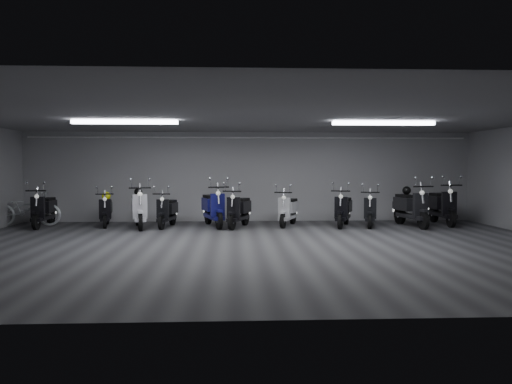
{
  "coord_description": "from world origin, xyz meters",
  "views": [
    {
      "loc": [
        -0.53,
        -10.38,
        1.73
      ],
      "look_at": [
        0.07,
        2.5,
        1.05
      ],
      "focal_mm": 34.35,
      "sensor_mm": 36.0,
      "label": 1
    }
  ],
  "objects_px": {
    "scooter_0": "(44,204)",
    "scooter_9": "(411,201)",
    "scooter_2": "(139,203)",
    "scooter_7": "(343,204)",
    "scooter_3": "(167,206)",
    "scooter_6": "(288,205)",
    "helmet_2": "(407,190)",
    "scooter_10": "(442,200)",
    "scooter_5": "(239,205)",
    "helmet_1": "(138,192)",
    "scooter_8": "(371,205)",
    "scooter_1": "(106,206)",
    "scooter_4": "(213,202)",
    "bicycle": "(26,205)",
    "helmet_0": "(106,196)"
  },
  "relations": [
    {
      "from": "scooter_5",
      "to": "scooter_10",
      "type": "distance_m",
      "value": 6.03
    },
    {
      "from": "scooter_1",
      "to": "scooter_3",
      "type": "height_order",
      "value": "scooter_3"
    },
    {
      "from": "scooter_3",
      "to": "scooter_8",
      "type": "relative_size",
      "value": 0.96
    },
    {
      "from": "scooter_3",
      "to": "helmet_2",
      "type": "xyz_separation_m",
      "value": [
        6.9,
        0.08,
        0.42
      ]
    },
    {
      "from": "scooter_4",
      "to": "bicycle",
      "type": "xyz_separation_m",
      "value": [
        -5.4,
        0.42,
        -0.11
      ]
    },
    {
      "from": "scooter_0",
      "to": "scooter_8",
      "type": "bearing_deg",
      "value": -3.61
    },
    {
      "from": "scooter_3",
      "to": "scooter_5",
      "type": "relative_size",
      "value": 0.93
    },
    {
      "from": "scooter_5",
      "to": "scooter_7",
      "type": "bearing_deg",
      "value": 20.86
    },
    {
      "from": "scooter_0",
      "to": "scooter_6",
      "type": "relative_size",
      "value": 1.06
    },
    {
      "from": "scooter_1",
      "to": "helmet_2",
      "type": "relative_size",
      "value": 6.55
    },
    {
      "from": "scooter_2",
      "to": "scooter_7",
      "type": "relative_size",
      "value": 1.09
    },
    {
      "from": "scooter_7",
      "to": "scooter_10",
      "type": "distance_m",
      "value": 3.04
    },
    {
      "from": "scooter_10",
      "to": "scooter_3",
      "type": "bearing_deg",
      "value": -175.99
    },
    {
      "from": "scooter_4",
      "to": "scooter_3",
      "type": "bearing_deg",
      "value": 166.86
    },
    {
      "from": "bicycle",
      "to": "scooter_8",
      "type": "bearing_deg",
      "value": -99.81
    },
    {
      "from": "scooter_2",
      "to": "scooter_5",
      "type": "xyz_separation_m",
      "value": [
        2.79,
        -0.04,
        -0.06
      ]
    },
    {
      "from": "scooter_8",
      "to": "scooter_6",
      "type": "bearing_deg",
      "value": -168.57
    },
    {
      "from": "scooter_3",
      "to": "scooter_10",
      "type": "xyz_separation_m",
      "value": [
        8.04,
        0.24,
        0.14
      ]
    },
    {
      "from": "scooter_2",
      "to": "scooter_7",
      "type": "distance_m",
      "value": 5.78
    },
    {
      "from": "scooter_3",
      "to": "scooter_9",
      "type": "relative_size",
      "value": 0.83
    },
    {
      "from": "scooter_0",
      "to": "scooter_9",
      "type": "relative_size",
      "value": 0.91
    },
    {
      "from": "scooter_0",
      "to": "scooter_9",
      "type": "height_order",
      "value": "scooter_9"
    },
    {
      "from": "helmet_2",
      "to": "scooter_0",
      "type": "bearing_deg",
      "value": 179.57
    },
    {
      "from": "scooter_5",
      "to": "scooter_10",
      "type": "bearing_deg",
      "value": 23.34
    },
    {
      "from": "bicycle",
      "to": "scooter_2",
      "type": "bearing_deg",
      "value": -106.91
    },
    {
      "from": "scooter_4",
      "to": "bicycle",
      "type": "bearing_deg",
      "value": 159.18
    },
    {
      "from": "scooter_0",
      "to": "scooter_7",
      "type": "bearing_deg",
      "value": -3.67
    },
    {
      "from": "scooter_3",
      "to": "scooter_4",
      "type": "xyz_separation_m",
      "value": [
        1.3,
        0.07,
        0.11
      ]
    },
    {
      "from": "scooter_0",
      "to": "helmet_2",
      "type": "xyz_separation_m",
      "value": [
        10.39,
        -0.08,
        0.37
      ]
    },
    {
      "from": "scooter_4",
      "to": "bicycle",
      "type": "distance_m",
      "value": 5.42
    },
    {
      "from": "helmet_1",
      "to": "scooter_9",
      "type": "bearing_deg",
      "value": -2.32
    },
    {
      "from": "helmet_2",
      "to": "scooter_6",
      "type": "bearing_deg",
      "value": 179.23
    },
    {
      "from": "scooter_3",
      "to": "scooter_7",
      "type": "height_order",
      "value": "scooter_7"
    },
    {
      "from": "scooter_3",
      "to": "scooter_6",
      "type": "xyz_separation_m",
      "value": [
        3.45,
        0.13,
        0.02
      ]
    },
    {
      "from": "scooter_9",
      "to": "helmet_2",
      "type": "distance_m",
      "value": 0.4
    },
    {
      "from": "bicycle",
      "to": "scooter_3",
      "type": "bearing_deg",
      "value": -103.19
    },
    {
      "from": "helmet_1",
      "to": "scooter_8",
      "type": "bearing_deg",
      "value": -2.08
    },
    {
      "from": "scooter_10",
      "to": "scooter_0",
      "type": "bearing_deg",
      "value": -177.32
    },
    {
      "from": "scooter_4",
      "to": "scooter_7",
      "type": "xyz_separation_m",
      "value": [
        3.71,
        -0.17,
        -0.07
      ]
    },
    {
      "from": "scooter_1",
      "to": "scooter_2",
      "type": "xyz_separation_m",
      "value": [
        1.02,
        -0.43,
        0.12
      ]
    },
    {
      "from": "scooter_1",
      "to": "helmet_1",
      "type": "distance_m",
      "value": 1.05
    },
    {
      "from": "scooter_9",
      "to": "scooter_3",
      "type": "bearing_deg",
      "value": 169.63
    },
    {
      "from": "scooter_1",
      "to": "scooter_3",
      "type": "distance_m",
      "value": 1.81
    },
    {
      "from": "scooter_3",
      "to": "scooter_7",
      "type": "distance_m",
      "value": 5.01
    },
    {
      "from": "scooter_3",
      "to": "scooter_10",
      "type": "relative_size",
      "value": 0.82
    },
    {
      "from": "scooter_9",
      "to": "scooter_2",
      "type": "bearing_deg",
      "value": 170.74
    },
    {
      "from": "helmet_2",
      "to": "scooter_10",
      "type": "bearing_deg",
      "value": 7.92
    },
    {
      "from": "scooter_0",
      "to": "scooter_1",
      "type": "distance_m",
      "value": 1.71
    },
    {
      "from": "scooter_10",
      "to": "helmet_2",
      "type": "distance_m",
      "value": 1.18
    },
    {
      "from": "scooter_2",
      "to": "helmet_0",
      "type": "xyz_separation_m",
      "value": [
        -1.06,
        0.65,
        0.15
      ]
    }
  ]
}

